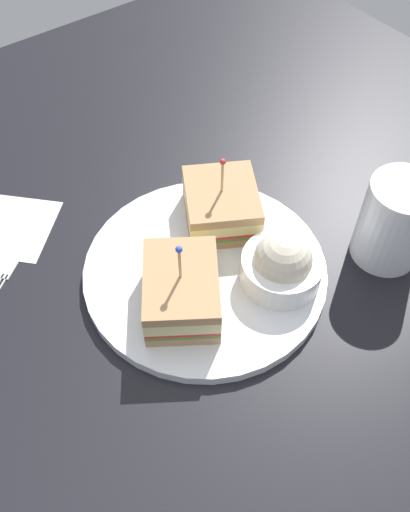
# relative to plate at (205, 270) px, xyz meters

# --- Properties ---
(ground_plane) EXTENTS (1.16, 1.16, 0.02)m
(ground_plane) POSITION_rel_plate_xyz_m (0.00, 0.00, -0.02)
(ground_plane) COLOR black
(plate) EXTENTS (0.27, 0.27, 0.01)m
(plate) POSITION_rel_plate_xyz_m (0.00, 0.00, 0.00)
(plate) COLOR white
(plate) RESTS_ON ground_plane
(sandwich_half_front) EXTENTS (0.13, 0.12, 0.10)m
(sandwich_half_front) POSITION_rel_plate_xyz_m (-0.02, 0.05, 0.03)
(sandwich_half_front) COLOR tan
(sandwich_half_front) RESTS_ON plate
(sandwich_half_back) EXTENTS (0.12, 0.12, 0.09)m
(sandwich_half_back) POSITION_rel_plate_xyz_m (0.05, -0.06, 0.03)
(sandwich_half_back) COLOR tan
(sandwich_half_back) RESTS_ON plate
(coleslaw_bowl) EXTENTS (0.09, 0.09, 0.06)m
(coleslaw_bowl) POSITION_rel_plate_xyz_m (-0.06, -0.06, 0.03)
(coleslaw_bowl) COLOR white
(coleslaw_bowl) RESTS_ON plate
(drink_glass) EXTENTS (0.08, 0.08, 0.10)m
(drink_glass) POSITION_rel_plate_xyz_m (-0.10, -0.19, 0.04)
(drink_glass) COLOR beige
(drink_glass) RESTS_ON ground_plane
(napkin) EXTENTS (0.13, 0.13, 0.00)m
(napkin) POSITION_rel_plate_xyz_m (0.20, 0.14, -0.01)
(napkin) COLOR white
(napkin) RESTS_ON ground_plane
(fork) EXTENTS (0.09, 0.11, 0.00)m
(fork) POSITION_rel_plate_xyz_m (0.16, 0.16, -0.00)
(fork) COLOR silver
(fork) RESTS_ON ground_plane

